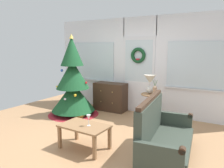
% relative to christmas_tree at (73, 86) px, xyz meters
% --- Properties ---
extents(ground_plane, '(6.76, 6.76, 0.00)m').
position_rel_christmas_tree_xyz_m(ground_plane, '(1.39, -0.97, -0.77)').
color(ground_plane, '#AD7F56').
extents(back_wall_with_door, '(5.20, 0.19, 2.55)m').
position_rel_christmas_tree_xyz_m(back_wall_with_door, '(1.39, 1.11, 0.52)').
color(back_wall_with_door, white).
rests_on(back_wall_with_door, ground).
extents(christmas_tree, '(1.33, 1.33, 2.10)m').
position_rel_christmas_tree_xyz_m(christmas_tree, '(0.00, 0.00, 0.00)').
color(christmas_tree, '#4C331E').
rests_on(christmas_tree, ground).
extents(dresser_cabinet, '(0.91, 0.47, 0.78)m').
position_rel_christmas_tree_xyz_m(dresser_cabinet, '(0.65, 0.82, -0.38)').
color(dresser_cabinet, '#3D281C').
rests_on(dresser_cabinet, ground).
extents(settee_sofa, '(0.89, 1.67, 0.96)m').
position_rel_christmas_tree_xyz_m(settee_sofa, '(2.70, -0.99, -0.39)').
color(settee_sofa, '#3D281C').
rests_on(settee_sofa, ground).
extents(side_table, '(0.50, 0.48, 0.69)m').
position_rel_christmas_tree_xyz_m(side_table, '(1.99, 0.44, -0.28)').
color(side_table, '#8E6642').
rests_on(side_table, ground).
extents(table_lamp, '(0.28, 0.28, 0.44)m').
position_rel_christmas_tree_xyz_m(table_lamp, '(1.93, 0.48, 0.20)').
color(table_lamp, silver).
rests_on(table_lamp, side_table).
extents(flower_vase, '(0.11, 0.10, 0.35)m').
position_rel_christmas_tree_xyz_m(flower_vase, '(2.09, 0.38, 0.04)').
color(flower_vase, tan).
rests_on(flower_vase, side_table).
extents(coffee_table, '(0.86, 0.54, 0.43)m').
position_rel_christmas_tree_xyz_m(coffee_table, '(1.48, -1.44, -0.40)').
color(coffee_table, '#8E6642').
rests_on(coffee_table, ground).
extents(wine_glass, '(0.08, 0.08, 0.20)m').
position_rel_christmas_tree_xyz_m(wine_glass, '(1.56, -1.42, -0.20)').
color(wine_glass, silver).
rests_on(wine_glass, coffee_table).
extents(gift_box, '(0.17, 0.15, 0.17)m').
position_rel_christmas_tree_xyz_m(gift_box, '(0.36, -0.19, -0.68)').
color(gift_box, '#D8C64C').
rests_on(gift_box, ground).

